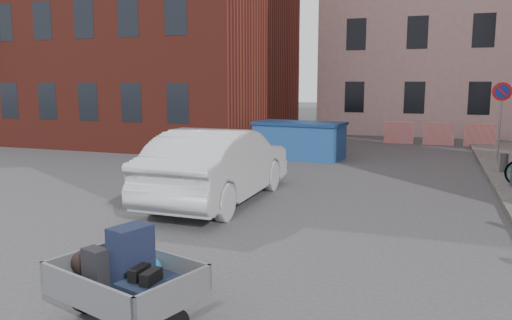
% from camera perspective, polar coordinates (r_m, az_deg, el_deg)
% --- Properties ---
extents(ground, '(120.00, 120.00, 0.00)m').
position_cam_1_polar(ground, '(9.76, -5.10, -7.63)').
color(ground, '#38383A').
rests_on(ground, ground).
extents(building_pink, '(16.00, 8.00, 14.00)m').
position_cam_1_polar(building_pink, '(30.86, 24.18, 16.01)').
color(building_pink, '#BA938F').
rests_on(building_pink, ground).
extents(far_building, '(6.00, 6.00, 8.00)m').
position_cam_1_polar(far_building, '(38.78, -18.89, 10.23)').
color(far_building, maroon).
rests_on(far_building, ground).
extents(no_parking_sign, '(0.60, 0.09, 2.65)m').
position_cam_1_polar(no_parking_sign, '(18.12, 26.21, 5.59)').
color(no_parking_sign, gray).
rests_on(no_parking_sign, sidewalk).
extents(barriers, '(4.70, 0.18, 1.00)m').
position_cam_1_polar(barriers, '(23.61, 20.12, 2.83)').
color(barriers, red).
rests_on(barriers, ground).
extents(trailer, '(1.85, 1.97, 1.20)m').
position_cam_1_polar(trailer, '(5.91, -14.76, -12.88)').
color(trailer, black).
rests_on(trailer, ground).
extents(dumpster, '(3.37, 2.04, 1.34)m').
position_cam_1_polar(dumpster, '(18.37, 4.98, 2.30)').
color(dumpster, '#1E4A92').
rests_on(dumpster, ground).
extents(silver_car, '(1.82, 5.22, 1.72)m').
position_cam_1_polar(silver_car, '(11.67, -4.19, -0.56)').
color(silver_car, '#B0B3B8').
rests_on(silver_car, ground).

